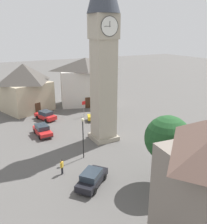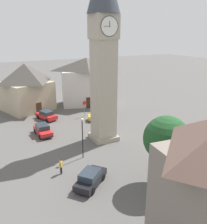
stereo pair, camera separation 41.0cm
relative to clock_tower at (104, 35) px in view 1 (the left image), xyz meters
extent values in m
plane|color=#565451|center=(0.00, 0.00, -13.68)|extent=(200.00, 200.00, 0.00)
cube|color=gray|center=(0.00, 0.00, -13.38)|extent=(3.30, 3.30, 0.60)
cube|color=#ADA38E|center=(0.00, 0.00, -6.77)|extent=(2.64, 2.64, 12.63)
cube|color=#ADA38E|center=(0.00, 0.00, 1.00)|extent=(2.96, 2.96, 2.91)
cylinder|color=white|center=(0.00, 1.51, 1.00)|extent=(2.22, 0.04, 2.22)
torus|color=black|center=(0.00, 1.52, 1.00)|extent=(2.28, 0.06, 2.28)
cube|color=black|center=(0.00, 1.55, 1.25)|extent=(0.05, 0.02, 0.62)
cube|color=black|center=(0.33, 1.55, 1.00)|extent=(0.84, 0.02, 0.04)
cylinder|color=white|center=(0.00, -1.51, 1.00)|extent=(2.22, 0.04, 2.22)
torus|color=black|center=(0.00, -1.52, 1.00)|extent=(2.28, 0.06, 2.28)
cube|color=red|center=(7.08, -5.17, -13.09)|extent=(1.91, 4.18, 0.64)
cube|color=#28333D|center=(7.09, -5.32, -12.47)|extent=(1.67, 2.18, 0.64)
cylinder|color=black|center=(6.22, -3.98, -13.36)|extent=(0.25, 0.65, 0.64)
cylinder|color=black|center=(7.82, -3.90, -13.36)|extent=(0.25, 0.65, 0.64)
cylinder|color=black|center=(6.35, -6.44, -13.36)|extent=(0.25, 0.65, 0.64)
cylinder|color=black|center=(7.95, -6.36, -13.36)|extent=(0.25, 0.65, 0.64)
cube|color=black|center=(6.98, -3.15, -13.31)|extent=(1.67, 0.21, 0.16)
cube|color=black|center=(6.02, 8.98, -13.09)|extent=(4.24, 3.93, 0.64)
cube|color=#28333D|center=(6.13, 9.08, -12.47)|extent=(2.61, 2.54, 0.64)
cylinder|color=black|center=(5.59, 7.58, -13.36)|extent=(0.63, 0.58, 0.64)
cylinder|color=black|center=(4.56, 8.81, -13.36)|extent=(0.63, 0.58, 0.64)
cylinder|color=black|center=(7.48, 9.16, -13.36)|extent=(0.63, 0.58, 0.64)
cylinder|color=black|center=(6.45, 10.38, -13.36)|extent=(0.63, 0.58, 0.64)
cube|color=black|center=(4.47, 7.69, -13.31)|extent=(1.16, 1.36, 0.16)
cube|color=gold|center=(-2.97, -6.80, -13.09)|extent=(4.44, 3.05, 0.64)
cube|color=#28333D|center=(-2.83, -6.85, -12.47)|extent=(2.52, 2.21, 0.64)
cylinder|color=black|center=(-4.40, -7.11, -13.36)|extent=(0.68, 0.43, 0.64)
cylinder|color=black|center=(-3.83, -5.61, -13.36)|extent=(0.68, 0.43, 0.64)
cylinder|color=black|center=(-2.11, -7.99, -13.36)|extent=(0.68, 0.43, 0.64)
cylinder|color=black|center=(-1.54, -6.49, -13.36)|extent=(0.68, 0.43, 0.64)
cube|color=black|center=(-4.86, -6.08, -13.31)|extent=(0.71, 1.60, 0.16)
cube|color=red|center=(4.93, -11.45, -13.09)|extent=(3.03, 4.44, 0.64)
cube|color=#28333D|center=(4.88, -11.31, -12.47)|extent=(2.20, 2.51, 0.64)
cylinder|color=black|center=(6.11, -12.32, -13.36)|extent=(0.43, 0.68, 0.64)
cylinder|color=black|center=(4.62, -12.88, -13.36)|extent=(0.43, 0.68, 0.64)
cylinder|color=black|center=(5.25, -10.02, -13.36)|extent=(0.43, 0.68, 0.64)
cylinder|color=black|center=(3.75, -10.58, -13.36)|extent=(0.43, 0.68, 0.64)
cube|color=black|center=(5.64, -13.34, -13.31)|extent=(1.60, 0.70, 0.16)
cylinder|color=black|center=(8.02, 5.88, -13.27)|extent=(0.13, 0.13, 0.82)
cylinder|color=black|center=(7.89, 5.75, -13.27)|extent=(0.13, 0.13, 0.82)
cube|color=gold|center=(7.95, 5.82, -12.56)|extent=(0.41, 0.41, 0.60)
cylinder|color=gold|center=(8.12, 5.98, -12.61)|extent=(0.09, 0.09, 0.60)
cylinder|color=gold|center=(7.78, 5.65, -12.61)|extent=(0.09, 0.09, 0.60)
sphere|color=beige|center=(7.95, 5.82, -12.11)|extent=(0.22, 0.22, 0.22)
sphere|color=black|center=(7.94, 5.82, -12.09)|extent=(0.20, 0.20, 0.20)
cylinder|color=brown|center=(-0.40, 11.90, -12.07)|extent=(0.44, 0.44, 3.22)
sphere|color=#1E4C23|center=(-0.40, 11.90, -8.96)|extent=(4.31, 4.31, 4.31)
cube|color=#422819|center=(1.67, 16.39, -12.63)|extent=(1.10, 0.19, 2.10)
cube|color=tan|center=(6.57, -18.42, -11.03)|extent=(9.77, 9.63, 5.31)
pyramid|color=#47423D|center=(6.57, -18.42, -6.69)|extent=(10.26, 10.11, 3.37)
cube|color=#422819|center=(5.31, -14.88, -12.63)|extent=(1.06, 0.44, 2.10)
cube|color=beige|center=(-4.90, -16.69, -10.23)|extent=(10.84, 7.91, 6.89)
pyramid|color=#47423D|center=(-4.90, -16.69, -5.57)|extent=(11.38, 8.31, 2.43)
cube|color=#422819|center=(-4.13, -14.09, -12.63)|extent=(1.08, 0.39, 2.10)
cylinder|color=black|center=(4.58, 3.64, -11.40)|extent=(0.12, 0.12, 4.56)
sphere|color=beige|center=(4.58, 3.64, -8.95)|extent=(0.36, 0.36, 0.36)
cylinder|color=gray|center=(-1.33, -9.70, -12.58)|extent=(0.07, 0.07, 2.20)
cube|color=red|center=(-1.33, -9.70, -11.18)|extent=(0.60, 0.04, 0.60)
camera|label=1|loc=(14.66, 27.55, 0.46)|focal=39.51mm
camera|label=2|loc=(14.30, 27.74, 0.46)|focal=39.51mm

